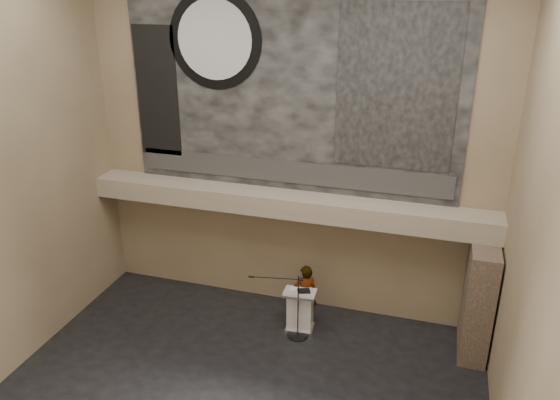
% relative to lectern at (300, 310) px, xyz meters
% --- Properties ---
extents(wall_back, '(10.00, 0.02, 8.50)m').
position_rel_lectern_xyz_m(wall_back, '(-0.64, 1.22, 3.70)').
color(wall_back, '#7C6A4F').
rests_on(wall_back, floor).
extents(wall_front, '(10.00, 0.02, 8.50)m').
position_rel_lectern_xyz_m(wall_front, '(-0.64, -6.78, 3.70)').
color(wall_front, '#7C6A4F').
rests_on(wall_front, floor).
extents(wall_right, '(0.02, 8.00, 8.50)m').
position_rel_lectern_xyz_m(wall_right, '(4.36, -2.78, 3.70)').
color(wall_right, '#7C6A4F').
rests_on(wall_right, floor).
extents(soffit, '(10.00, 0.80, 0.50)m').
position_rel_lectern_xyz_m(soffit, '(-0.64, 0.82, 2.40)').
color(soffit, gray).
rests_on(soffit, wall_back).
extents(sprinkler_left, '(0.04, 0.04, 0.06)m').
position_rel_lectern_xyz_m(sprinkler_left, '(-2.24, 0.77, 2.12)').
color(sprinkler_left, '#B2893D').
rests_on(sprinkler_left, soffit).
extents(sprinkler_right, '(0.04, 0.04, 0.06)m').
position_rel_lectern_xyz_m(sprinkler_right, '(1.26, 0.77, 2.12)').
color(sprinkler_right, '#B2893D').
rests_on(sprinkler_right, soffit).
extents(banner, '(8.00, 0.05, 5.00)m').
position_rel_lectern_xyz_m(banner, '(-0.64, 1.19, 5.15)').
color(banner, black).
rests_on(banner, wall_back).
extents(banner_text_strip, '(7.76, 0.02, 0.55)m').
position_rel_lectern_xyz_m(banner_text_strip, '(-0.64, 1.15, 3.10)').
color(banner_text_strip, '#2D2D2D').
rests_on(banner_text_strip, banner).
extents(banner_clock_rim, '(2.30, 0.02, 2.30)m').
position_rel_lectern_xyz_m(banner_clock_rim, '(-2.44, 1.15, 6.15)').
color(banner_clock_rim, black).
rests_on(banner_clock_rim, banner).
extents(banner_clock_face, '(1.84, 0.02, 1.84)m').
position_rel_lectern_xyz_m(banner_clock_face, '(-2.44, 1.13, 6.15)').
color(banner_clock_face, silver).
rests_on(banner_clock_face, banner).
extents(banner_building_print, '(2.60, 0.02, 3.60)m').
position_rel_lectern_xyz_m(banner_building_print, '(1.76, 1.15, 5.25)').
color(banner_building_print, black).
rests_on(banner_building_print, banner).
extents(banner_brick_print, '(1.10, 0.02, 3.20)m').
position_rel_lectern_xyz_m(banner_brick_print, '(-4.04, 1.15, 4.85)').
color(banner_brick_print, black).
rests_on(banner_brick_print, banner).
extents(stone_pier, '(0.60, 1.40, 2.70)m').
position_rel_lectern_xyz_m(stone_pier, '(4.01, 0.37, 0.80)').
color(stone_pier, '#46362B').
rests_on(stone_pier, floor).
extents(lectern, '(0.80, 0.60, 1.14)m').
position_rel_lectern_xyz_m(lectern, '(0.00, 0.00, 0.00)').
color(lectern, silver).
rests_on(lectern, floor).
extents(binder, '(0.37, 0.33, 0.04)m').
position_rel_lectern_xyz_m(binder, '(0.09, -0.04, 0.56)').
color(binder, black).
rests_on(binder, lectern).
extents(papers, '(0.22, 0.28, 0.00)m').
position_rel_lectern_xyz_m(papers, '(-0.17, -0.03, 0.55)').
color(papers, white).
rests_on(papers, lectern).
extents(speaker_person, '(0.69, 0.58, 1.61)m').
position_rel_lectern_xyz_m(speaker_person, '(0.05, 0.31, 0.25)').
color(speaker_person, white).
rests_on(speaker_person, floor).
extents(mic_stand, '(1.41, 0.52, 1.65)m').
position_rel_lectern_xyz_m(mic_stand, '(-0.02, -0.29, -0.30)').
color(mic_stand, black).
rests_on(mic_stand, floor).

